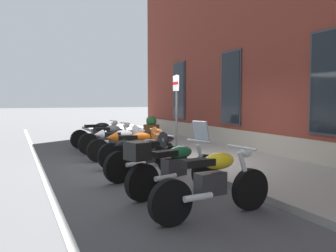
{
  "coord_description": "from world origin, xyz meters",
  "views": [
    {
      "loc": [
        8.79,
        -3.79,
        1.7
      ],
      "look_at": [
        0.31,
        -0.26,
        1.05
      ],
      "focal_mm": 39.85,
      "sensor_mm": 36.0,
      "label": 1
    }
  ],
  "objects_px": {
    "motorcycle_black_naked": "(100,134)",
    "barrel_planter": "(151,130)",
    "motorcycle_grey_naked": "(110,138)",
    "motorcycle_white_sport": "(123,141)",
    "motorcycle_green_touring": "(171,165)",
    "motorcycle_black_sport": "(149,153)",
    "motorcycle_yellow_naked": "(214,184)",
    "parking_sign": "(176,103)",
    "motorcycle_orange_sport": "(140,145)"
  },
  "relations": [
    {
      "from": "parking_sign",
      "to": "barrel_planter",
      "type": "height_order",
      "value": "parking_sign"
    },
    {
      "from": "motorcycle_yellow_naked",
      "to": "motorcycle_green_touring",
      "type": "bearing_deg",
      "value": -176.75
    },
    {
      "from": "motorcycle_black_sport",
      "to": "barrel_planter",
      "type": "distance_m",
      "value": 6.44
    },
    {
      "from": "motorcycle_white_sport",
      "to": "motorcycle_black_sport",
      "type": "bearing_deg",
      "value": -3.59
    },
    {
      "from": "motorcycle_black_naked",
      "to": "motorcycle_grey_naked",
      "type": "xyz_separation_m",
      "value": [
        1.38,
        0.04,
        0.0
      ]
    },
    {
      "from": "barrel_planter",
      "to": "motorcycle_green_touring",
      "type": "bearing_deg",
      "value": -17.47
    },
    {
      "from": "parking_sign",
      "to": "motorcycle_black_naked",
      "type": "bearing_deg",
      "value": -154.75
    },
    {
      "from": "motorcycle_black_naked",
      "to": "motorcycle_yellow_naked",
      "type": "distance_m",
      "value": 8.38
    },
    {
      "from": "motorcycle_yellow_naked",
      "to": "barrel_planter",
      "type": "distance_m",
      "value": 9.21
    },
    {
      "from": "motorcycle_grey_naked",
      "to": "motorcycle_yellow_naked",
      "type": "height_order",
      "value": "motorcycle_yellow_naked"
    },
    {
      "from": "motorcycle_black_naked",
      "to": "barrel_planter",
      "type": "relative_size",
      "value": 2.18
    },
    {
      "from": "motorcycle_black_sport",
      "to": "motorcycle_yellow_naked",
      "type": "relative_size",
      "value": 0.96
    },
    {
      "from": "motorcycle_black_sport",
      "to": "motorcycle_yellow_naked",
      "type": "xyz_separation_m",
      "value": [
        2.89,
        -0.03,
        -0.05
      ]
    },
    {
      "from": "motorcycle_white_sport",
      "to": "motorcycle_black_sport",
      "type": "distance_m",
      "value": 2.62
    },
    {
      "from": "motorcycle_orange_sport",
      "to": "motorcycle_yellow_naked",
      "type": "relative_size",
      "value": 0.99
    },
    {
      "from": "motorcycle_black_naked",
      "to": "motorcycle_green_touring",
      "type": "bearing_deg",
      "value": -1.97
    },
    {
      "from": "motorcycle_orange_sport",
      "to": "motorcycle_green_touring",
      "type": "relative_size",
      "value": 0.99
    },
    {
      "from": "motorcycle_black_naked",
      "to": "parking_sign",
      "type": "xyz_separation_m",
      "value": [
        3.22,
        1.52,
        1.13
      ]
    },
    {
      "from": "motorcycle_yellow_naked",
      "to": "parking_sign",
      "type": "relative_size",
      "value": 0.91
    },
    {
      "from": "parking_sign",
      "to": "motorcycle_white_sport",
      "type": "bearing_deg",
      "value": -103.27
    },
    {
      "from": "motorcycle_black_naked",
      "to": "motorcycle_grey_naked",
      "type": "height_order",
      "value": "motorcycle_grey_naked"
    },
    {
      "from": "motorcycle_grey_naked",
      "to": "motorcycle_black_sport",
      "type": "xyz_separation_m",
      "value": [
        4.11,
        -0.17,
        0.06
      ]
    },
    {
      "from": "motorcycle_black_sport",
      "to": "motorcycle_black_naked",
      "type": "bearing_deg",
      "value": 178.64
    },
    {
      "from": "motorcycle_grey_naked",
      "to": "barrel_planter",
      "type": "relative_size",
      "value": 2.24
    },
    {
      "from": "motorcycle_black_naked",
      "to": "motorcycle_black_sport",
      "type": "distance_m",
      "value": 5.49
    },
    {
      "from": "motorcycle_black_naked",
      "to": "motorcycle_grey_naked",
      "type": "distance_m",
      "value": 1.38
    },
    {
      "from": "motorcycle_black_sport",
      "to": "motorcycle_yellow_naked",
      "type": "bearing_deg",
      "value": -0.62
    },
    {
      "from": "motorcycle_grey_naked",
      "to": "motorcycle_green_touring",
      "type": "height_order",
      "value": "motorcycle_green_touring"
    },
    {
      "from": "motorcycle_black_naked",
      "to": "parking_sign",
      "type": "distance_m",
      "value": 3.74
    },
    {
      "from": "motorcycle_white_sport",
      "to": "motorcycle_yellow_naked",
      "type": "bearing_deg",
      "value": -2.03
    },
    {
      "from": "motorcycle_grey_naked",
      "to": "motorcycle_green_touring",
      "type": "relative_size",
      "value": 1.01
    },
    {
      "from": "motorcycle_black_naked",
      "to": "motorcycle_black_sport",
      "type": "relative_size",
      "value": 1.03
    },
    {
      "from": "motorcycle_grey_naked",
      "to": "motorcycle_white_sport",
      "type": "bearing_deg",
      "value": -0.11
    },
    {
      "from": "parking_sign",
      "to": "barrel_planter",
      "type": "xyz_separation_m",
      "value": [
        -3.76,
        0.61,
        -1.09
      ]
    },
    {
      "from": "motorcycle_black_sport",
      "to": "parking_sign",
      "type": "bearing_deg",
      "value": 143.94
    },
    {
      "from": "motorcycle_orange_sport",
      "to": "motorcycle_black_sport",
      "type": "xyz_separation_m",
      "value": [
        1.32,
        -0.24,
        -0.01
      ]
    },
    {
      "from": "motorcycle_grey_naked",
      "to": "barrel_planter",
      "type": "height_order",
      "value": "barrel_planter"
    },
    {
      "from": "motorcycle_yellow_naked",
      "to": "barrel_planter",
      "type": "height_order",
      "value": "barrel_planter"
    },
    {
      "from": "motorcycle_white_sport",
      "to": "motorcycle_green_touring",
      "type": "height_order",
      "value": "motorcycle_green_touring"
    },
    {
      "from": "motorcycle_white_sport",
      "to": "motorcycle_green_touring",
      "type": "bearing_deg",
      "value": -3.82
    },
    {
      "from": "motorcycle_white_sport",
      "to": "motorcycle_orange_sport",
      "type": "bearing_deg",
      "value": 3.34
    },
    {
      "from": "motorcycle_white_sport",
      "to": "motorcycle_black_sport",
      "type": "xyz_separation_m",
      "value": [
        2.62,
        -0.16,
        0.0
      ]
    },
    {
      "from": "motorcycle_green_touring",
      "to": "motorcycle_white_sport",
      "type": "bearing_deg",
      "value": 176.18
    },
    {
      "from": "motorcycle_black_naked",
      "to": "motorcycle_orange_sport",
      "type": "relative_size",
      "value": 1.0
    },
    {
      "from": "parking_sign",
      "to": "motorcycle_green_touring",
      "type": "bearing_deg",
      "value": -25.07
    },
    {
      "from": "motorcycle_white_sport",
      "to": "motorcycle_orange_sport",
      "type": "height_order",
      "value": "motorcycle_orange_sport"
    },
    {
      "from": "motorcycle_black_naked",
      "to": "barrel_planter",
      "type": "height_order",
      "value": "barrel_planter"
    },
    {
      "from": "motorcycle_yellow_naked",
      "to": "motorcycle_black_sport",
      "type": "bearing_deg",
      "value": 179.38
    },
    {
      "from": "motorcycle_yellow_naked",
      "to": "barrel_planter",
      "type": "bearing_deg",
      "value": 165.61
    },
    {
      "from": "motorcycle_grey_naked",
      "to": "parking_sign",
      "type": "bearing_deg",
      "value": 38.85
    }
  ]
}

